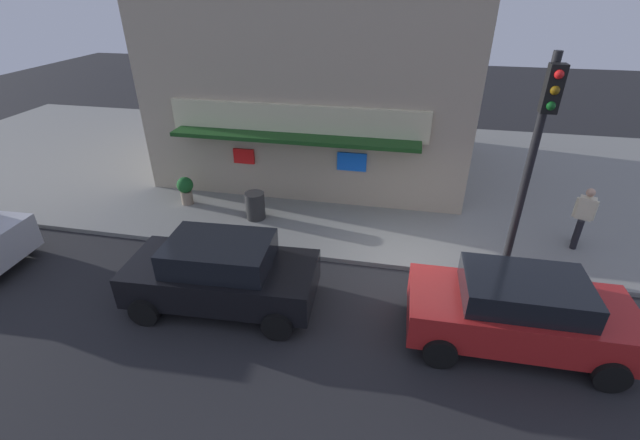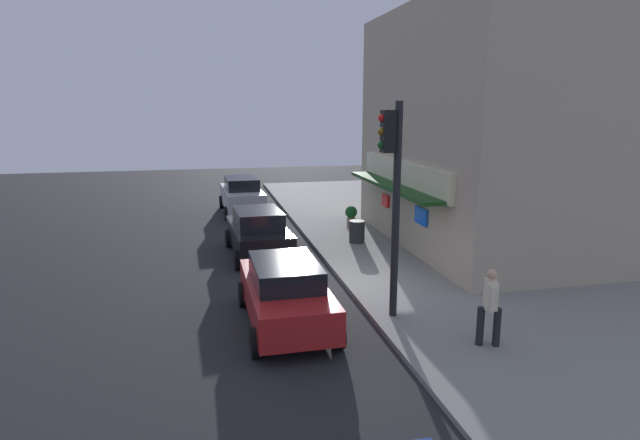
{
  "view_description": "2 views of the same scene",
  "coord_description": "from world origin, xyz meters",
  "px_view_note": "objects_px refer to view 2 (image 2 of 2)",
  "views": [
    {
      "loc": [
        -0.38,
        -9.15,
        6.45
      ],
      "look_at": [
        -2.24,
        0.0,
        1.22
      ],
      "focal_mm": 24.26,
      "sensor_mm": 36.0,
      "label": 1
    },
    {
      "loc": [
        13.68,
        -3.81,
        5.09
      ],
      "look_at": [
        -3.02,
        -0.09,
        1.39
      ],
      "focal_mm": 29.35,
      "sensor_mm": 36.0,
      "label": 2
    }
  ],
  "objects_px": {
    "traffic_light": "(393,182)",
    "parked_car_red": "(285,292)",
    "pedestrian": "(490,304)",
    "parked_car_silver": "(242,195)",
    "trash_can": "(357,232)",
    "parked_car_black": "(258,232)",
    "potted_plant_by_doorway": "(351,215)"
  },
  "relations": [
    {
      "from": "potted_plant_by_doorway",
      "to": "parked_car_silver",
      "type": "relative_size",
      "value": 0.2
    },
    {
      "from": "parked_car_silver",
      "to": "trash_can",
      "type": "bearing_deg",
      "value": 27.59
    },
    {
      "from": "parked_car_silver",
      "to": "parked_car_black",
      "type": "bearing_deg",
      "value": -0.02
    },
    {
      "from": "trash_can",
      "to": "parked_car_red",
      "type": "xyz_separation_m",
      "value": [
        6.67,
        -3.74,
        0.28
      ]
    },
    {
      "from": "parked_car_red",
      "to": "trash_can",
      "type": "bearing_deg",
      "value": 150.76
    },
    {
      "from": "traffic_light",
      "to": "parked_car_black",
      "type": "xyz_separation_m",
      "value": [
        -6.4,
        -2.48,
        -2.56
      ]
    },
    {
      "from": "traffic_light",
      "to": "parked_car_red",
      "type": "height_order",
      "value": "traffic_light"
    },
    {
      "from": "traffic_light",
      "to": "trash_can",
      "type": "relative_size",
      "value": 6.23
    },
    {
      "from": "pedestrian",
      "to": "parked_car_silver",
      "type": "height_order",
      "value": "pedestrian"
    },
    {
      "from": "parked_car_black",
      "to": "traffic_light",
      "type": "bearing_deg",
      "value": 21.19
    },
    {
      "from": "pedestrian",
      "to": "parked_car_silver",
      "type": "relative_size",
      "value": 0.37
    },
    {
      "from": "parked_car_red",
      "to": "parked_car_silver",
      "type": "bearing_deg",
      "value": 179.97
    },
    {
      "from": "parked_car_silver",
      "to": "potted_plant_by_doorway",
      "type": "bearing_deg",
      "value": 41.97
    },
    {
      "from": "parked_car_red",
      "to": "parked_car_black",
      "type": "relative_size",
      "value": 1.01
    },
    {
      "from": "trash_can",
      "to": "parked_car_black",
      "type": "relative_size",
      "value": 0.2
    },
    {
      "from": "traffic_light",
      "to": "parked_car_black",
      "type": "bearing_deg",
      "value": -158.81
    },
    {
      "from": "trash_can",
      "to": "parked_car_silver",
      "type": "bearing_deg",
      "value": -152.41
    },
    {
      "from": "parked_car_red",
      "to": "potted_plant_by_doorway",
      "type": "bearing_deg",
      "value": 155.26
    },
    {
      "from": "parked_car_black",
      "to": "parked_car_silver",
      "type": "distance_m",
      "value": 7.67
    },
    {
      "from": "traffic_light",
      "to": "trash_can",
      "type": "distance_m",
      "value": 7.61
    },
    {
      "from": "trash_can",
      "to": "pedestrian",
      "type": "height_order",
      "value": "pedestrian"
    },
    {
      "from": "potted_plant_by_doorway",
      "to": "parked_car_red",
      "type": "distance_m",
      "value": 10.06
    },
    {
      "from": "traffic_light",
      "to": "parked_car_red",
      "type": "xyz_separation_m",
      "value": [
        -0.27,
        -2.49,
        -2.58
      ]
    },
    {
      "from": "parked_car_red",
      "to": "parked_car_black",
      "type": "bearing_deg",
      "value": 179.96
    },
    {
      "from": "pedestrian",
      "to": "parked_car_red",
      "type": "bearing_deg",
      "value": -119.66
    },
    {
      "from": "traffic_light",
      "to": "parked_car_silver",
      "type": "height_order",
      "value": "traffic_light"
    },
    {
      "from": "pedestrian",
      "to": "parked_car_black",
      "type": "distance_m",
      "value": 9.3
    },
    {
      "from": "trash_can",
      "to": "potted_plant_by_doorway",
      "type": "xyz_separation_m",
      "value": [
        -2.46,
        0.47,
        0.11
      ]
    },
    {
      "from": "pedestrian",
      "to": "parked_car_silver",
      "type": "xyz_separation_m",
      "value": [
        -16.08,
        -3.98,
        -0.15
      ]
    },
    {
      "from": "pedestrian",
      "to": "trash_can",
      "type": "bearing_deg",
      "value": -178.42
    },
    {
      "from": "trash_can",
      "to": "potted_plant_by_doorway",
      "type": "relative_size",
      "value": 0.91
    },
    {
      "from": "pedestrian",
      "to": "potted_plant_by_doorway",
      "type": "relative_size",
      "value": 1.87
    }
  ]
}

